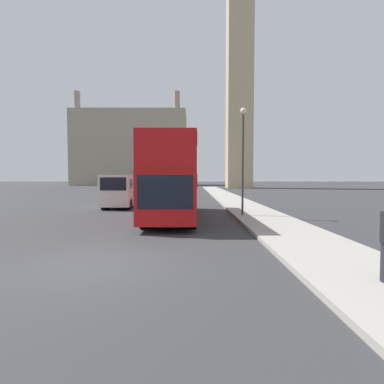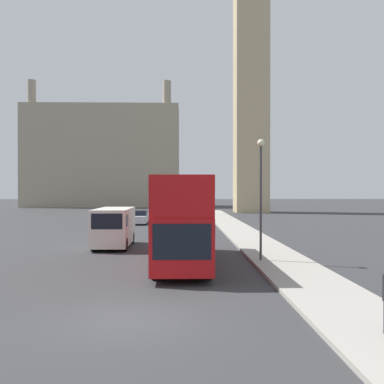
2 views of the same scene
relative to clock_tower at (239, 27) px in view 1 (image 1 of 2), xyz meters
name	(u,v)px [view 1 (image 1 of 2)]	position (x,y,z in m)	size (l,w,h in m)	color
ground_plane	(94,263)	(-12.62, -56.49, -33.86)	(300.00, 300.00, 0.00)	#333335
sidewalk_strip	(338,260)	(-6.10, -56.49, -33.78)	(3.05, 120.00, 0.15)	#9E998E
clock_tower	(239,27)	(0.00, 0.00, 0.00)	(5.61, 5.78, 65.99)	tan
building_block_distant	(131,149)	(-27.85, 24.59, -23.26)	(32.10, 14.42, 25.77)	#9E937F
red_double_decker_bus	(172,176)	(-11.10, -47.49, -31.48)	(2.55, 10.28, 4.25)	#B71114
white_van	(121,190)	(-15.43, -41.43, -32.53)	(2.14, 5.29, 2.48)	silver
street_lamp	(242,146)	(-7.16, -47.41, -29.77)	(0.36, 0.36, 6.04)	#38383D
parked_sedan	(150,189)	(-15.70, -22.79, -33.21)	(1.82, 4.73, 1.42)	silver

